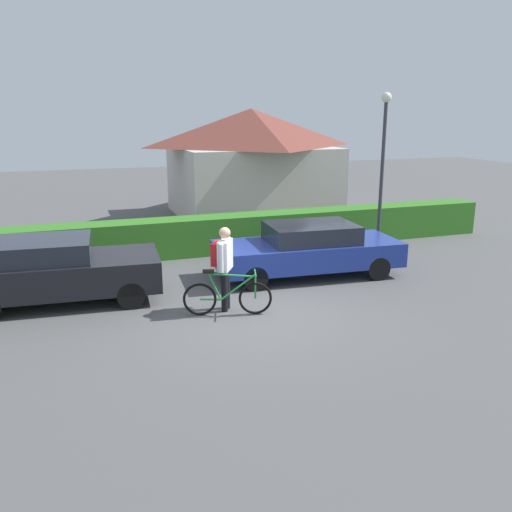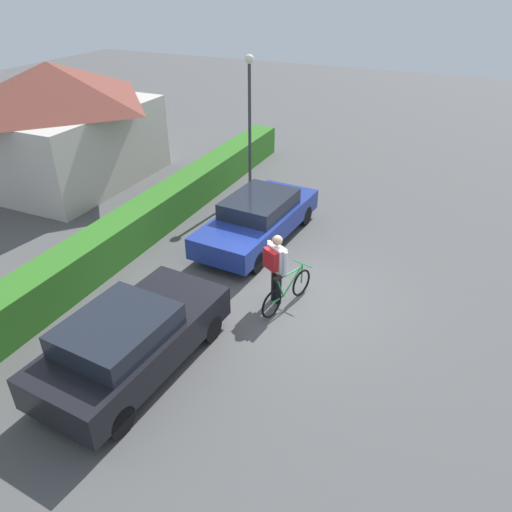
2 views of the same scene
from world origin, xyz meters
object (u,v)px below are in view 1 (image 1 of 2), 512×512
object	(u,v)px
person_rider	(223,260)
street_lamp	(383,151)
parked_car_far	(308,249)
parked_car_near	(58,269)
bicycle	(228,297)

from	to	relation	value
person_rider	street_lamp	distance (m)	6.67
person_rider	parked_car_far	bearing A→B (deg)	31.49
parked_car_near	person_rider	size ratio (longest dim) A/B	2.39
parked_car_far	street_lamp	size ratio (longest dim) A/B	1.04
bicycle	person_rider	world-z (taller)	person_rider
parked_car_near	parked_car_far	distance (m)	5.68
parked_car_far	street_lamp	distance (m)	4.04
street_lamp	parked_car_far	bearing A→B (deg)	-150.98
bicycle	parked_car_near	bearing A→B (deg)	148.91
parked_car_far	person_rider	size ratio (longest dim) A/B	2.67
parked_car_far	bicycle	bearing A→B (deg)	-144.10
parked_car_far	bicycle	xyz separation A→B (m)	(-2.57, -1.86, -0.30)
parked_car_far	person_rider	distance (m)	3.03
parked_car_near	street_lamp	xyz separation A→B (m)	(8.67, 1.65, 2.11)
parked_car_near	bicycle	bearing A→B (deg)	-31.09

